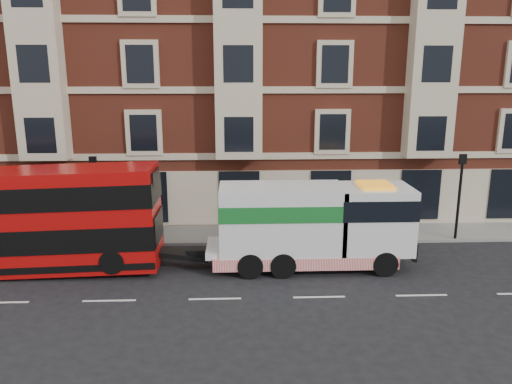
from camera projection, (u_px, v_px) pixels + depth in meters
ground at (215, 299)px, 19.03m from camera, size 120.00×120.00×0.00m
sidewalk at (221, 234)px, 26.30m from camera, size 90.00×3.00×0.15m
victorian_terrace at (230, 45)px, 31.23m from camera, size 45.00×12.00×20.40m
lamp_post_west at (95, 194)px, 24.19m from camera, size 0.35×0.15×4.35m
lamp_post_east at (460, 190)px, 24.87m from camera, size 0.35×0.15×4.35m
double_decker_bus at (27, 219)px, 21.14m from camera, size 11.05×2.54×4.47m
tow_truck at (309, 225)px, 21.70m from camera, size 8.85×2.61×3.69m
pedestrian at (55, 227)px, 24.54m from camera, size 0.74×0.72×1.72m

